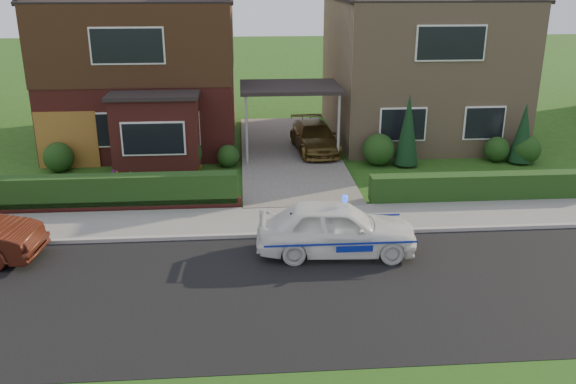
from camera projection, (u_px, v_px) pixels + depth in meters
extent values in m
plane|color=#1E4913|center=(328.00, 290.00, 13.85)|extent=(120.00, 120.00, 0.00)
cube|color=black|center=(328.00, 290.00, 13.85)|extent=(60.00, 6.00, 0.02)
cube|color=#9E9993|center=(313.00, 234.00, 16.69)|extent=(60.00, 0.16, 0.12)
cube|color=slate|center=(309.00, 219.00, 17.68)|extent=(60.00, 2.00, 0.10)
cube|color=#666059|center=(290.00, 153.00, 24.15)|extent=(3.80, 12.00, 0.12)
cube|color=maroon|center=(147.00, 72.00, 25.59)|extent=(7.20, 8.00, 5.80)
cube|color=white|center=(91.00, 130.00, 22.20)|extent=(1.80, 0.08, 1.30)
cube|color=white|center=(178.00, 129.00, 22.43)|extent=(1.60, 0.08, 1.30)
cube|color=white|center=(127.00, 46.00, 21.31)|extent=(2.60, 0.08, 1.30)
cube|color=black|center=(144.00, 36.00, 25.10)|extent=(7.26, 8.06, 2.90)
cube|color=maroon|center=(156.00, 135.00, 21.76)|extent=(3.00, 1.40, 2.70)
cube|color=black|center=(153.00, 95.00, 21.28)|extent=(3.20, 1.60, 0.14)
cube|color=#A08362|center=(417.00, 69.00, 26.43)|extent=(7.20, 8.00, 5.80)
cube|color=white|center=(403.00, 124.00, 23.05)|extent=(1.80, 0.08, 1.30)
cube|color=white|center=(484.00, 123.00, 23.28)|extent=(1.60, 0.08, 1.30)
cube|color=white|center=(451.00, 43.00, 22.15)|extent=(2.60, 0.08, 1.30)
cube|color=black|center=(290.00, 87.00, 23.26)|extent=(3.80, 3.00, 0.14)
cylinder|color=gray|center=(247.00, 131.00, 22.28)|extent=(0.10, 0.10, 2.70)
cylinder|color=gray|center=(339.00, 129.00, 22.53)|extent=(0.10, 0.10, 2.70)
cube|color=brown|center=(67.00, 140.00, 22.24)|extent=(2.20, 0.10, 2.10)
cube|color=maroon|center=(113.00, 206.00, 18.34)|extent=(7.70, 0.25, 0.36)
cube|color=#103313|center=(115.00, 210.00, 18.54)|extent=(7.50, 0.55, 0.90)
cube|color=#103313|center=(486.00, 201.00, 19.29)|extent=(7.50, 0.55, 0.80)
sphere|color=#103313|center=(59.00, 157.00, 21.96)|extent=(1.08, 1.08, 1.08)
sphere|color=#103313|center=(184.00, 153.00, 22.06)|extent=(1.32, 1.32, 1.32)
sphere|color=#103313|center=(228.00, 156.00, 22.54)|extent=(0.84, 0.84, 0.84)
sphere|color=#103313|center=(379.00, 150.00, 22.70)|extent=(1.20, 1.20, 1.20)
sphere|color=#103313|center=(497.00, 149.00, 23.17)|extent=(0.96, 0.96, 0.96)
sphere|color=#103313|center=(526.00, 149.00, 22.94)|extent=(1.08, 1.08, 1.08)
cone|color=black|center=(408.00, 132.00, 22.35)|extent=(0.90, 0.90, 2.60)
cone|color=black|center=(523.00, 135.00, 22.74)|extent=(0.90, 0.90, 2.20)
imported|color=white|center=(336.00, 228.00, 15.43)|extent=(1.86, 4.13, 1.38)
sphere|color=#193FF2|center=(345.00, 200.00, 15.19)|extent=(0.17, 0.17, 0.17)
cube|color=navy|center=(342.00, 244.00, 14.68)|extent=(3.72, 0.02, 0.05)
cube|color=navy|center=(332.00, 218.00, 16.22)|extent=(3.72, 0.01, 0.05)
ellipsoid|color=black|center=(292.00, 221.00, 15.17)|extent=(0.22, 0.17, 0.21)
sphere|color=white|center=(293.00, 222.00, 15.11)|extent=(0.11, 0.11, 0.11)
sphere|color=black|center=(293.00, 216.00, 15.10)|extent=(0.13, 0.13, 0.13)
cone|color=black|center=(291.00, 214.00, 15.09)|extent=(0.04, 0.04, 0.05)
cone|color=black|center=(295.00, 214.00, 15.09)|extent=(0.04, 0.04, 0.05)
imported|color=brown|center=(315.00, 137.00, 24.15)|extent=(1.86, 3.93, 1.11)
imported|color=gray|center=(130.00, 183.00, 19.83)|extent=(0.41, 0.32, 0.69)
imported|color=gray|center=(198.00, 175.00, 20.66)|extent=(0.48, 0.47, 0.68)
imported|color=gray|center=(117.00, 181.00, 19.96)|extent=(0.50, 0.50, 0.73)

